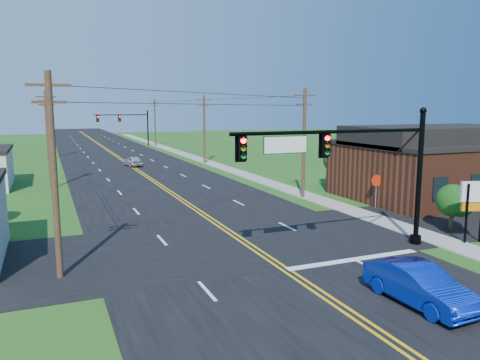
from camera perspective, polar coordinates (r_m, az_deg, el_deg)
name	(u,v)px	position (r m, az deg, el deg)	size (l,w,h in m)	color
ground	(383,340)	(16.72, 17.00, -18.16)	(260.00, 260.00, 0.00)	#1F4F16
road_main	(128,165)	(62.55, -13.47, 1.80)	(16.00, 220.00, 0.04)	black
road_cross	(241,242)	(26.37, 0.08, -7.57)	(70.00, 10.00, 0.04)	black
sidewalk	(231,170)	(55.68, -1.06, 1.21)	(2.00, 160.00, 0.08)	gray
signal_mast_main	(351,162)	(24.07, 13.40, 2.10)	(11.30, 0.60, 7.48)	black
signal_mast_far	(125,122)	(92.47, -13.86, 6.82)	(10.98, 0.60, 7.48)	black
brick_building	(435,169)	(42.09, 22.63, 1.20)	(14.20, 11.20, 4.70)	#532617
utility_pole_left_a	(54,173)	(21.51, -21.74, 0.84)	(1.80, 0.28, 9.00)	#3A251A
utility_pole_left_b	(48,138)	(46.41, -22.33, 4.81)	(1.80, 0.28, 9.00)	#3A251A
utility_pole_left_c	(47,126)	(73.38, -22.52, 6.07)	(1.80, 0.28, 9.00)	#3A251A
utility_pole_right_a	(304,141)	(38.74, 7.80, 4.71)	(1.80, 0.28, 9.00)	#3A251A
utility_pole_right_b	(204,128)	(62.53, -4.38, 6.34)	(1.80, 0.28, 9.00)	#3A251A
utility_pole_right_c	(155,122)	(91.49, -10.32, 7.03)	(1.80, 0.28, 9.00)	#3A251A
tree_right_back	(339,159)	(45.61, 11.94, 2.55)	(3.00, 3.00, 4.10)	#3A251A
shrub_corner	(453,201)	(31.36, 24.51, -2.29)	(2.00, 2.00, 2.86)	#3A251A
blue_car	(419,286)	(19.45, 20.98, -11.97)	(1.62, 4.65, 1.53)	#0722A5
distant_car	(133,161)	(61.00, -12.93, 2.24)	(1.54, 3.84, 1.31)	#B6B6BB
stop_sign	(377,184)	(36.03, 16.31, -0.48)	(0.91, 0.13, 2.56)	slate
pylon_sign	(475,198)	(28.75, 26.76, -2.00)	(1.67, 0.78, 3.48)	black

